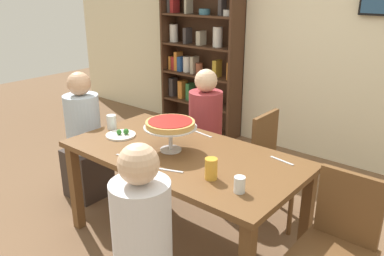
# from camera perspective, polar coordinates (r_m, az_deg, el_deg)

# --- Properties ---
(ground_plane) EXTENTS (12.00, 12.00, 0.00)m
(ground_plane) POSITION_cam_1_polar(r_m,az_deg,el_deg) (3.10, -1.23, -16.15)
(ground_plane) COLOR brown
(rear_partition) EXTENTS (8.00, 0.12, 2.80)m
(rear_partition) POSITION_cam_1_polar(r_m,az_deg,el_deg) (4.42, 18.21, 13.55)
(rear_partition) COLOR beige
(rear_partition) RESTS_ON ground_plane
(dining_table) EXTENTS (1.67, 0.88, 0.74)m
(dining_table) POSITION_cam_1_polar(r_m,az_deg,el_deg) (2.76, -1.33, -5.23)
(dining_table) COLOR brown
(dining_table) RESTS_ON ground_plane
(bookshelf) EXTENTS (1.10, 0.30, 2.21)m
(bookshelf) POSITION_cam_1_polar(r_m,az_deg,el_deg) (5.02, 1.25, 11.91)
(bookshelf) COLOR #422819
(bookshelf) RESTS_ON ground_plane
(diner_far_left) EXTENTS (0.34, 0.34, 1.15)m
(diner_far_left) POSITION_cam_1_polar(r_m,az_deg,el_deg) (3.59, 1.93, -1.80)
(diner_far_left) COLOR #382D28
(diner_far_left) RESTS_ON ground_plane
(diner_head_west) EXTENTS (0.34, 0.34, 1.15)m
(diner_head_west) POSITION_cam_1_polar(r_m,az_deg,el_deg) (3.61, -15.25, -2.41)
(diner_head_west) COLOR #382D28
(diner_head_west) RESTS_ON ground_plane
(chair_far_right) EXTENTS (0.40, 0.40, 0.87)m
(chair_far_right) POSITION_cam_1_polar(r_m,az_deg,el_deg) (3.26, 12.00, -4.79)
(chair_far_right) COLOR brown
(chair_far_right) RESTS_ON ground_plane
(chair_head_east) EXTENTS (0.40, 0.40, 0.87)m
(chair_head_east) POSITION_cam_1_polar(r_m,az_deg,el_deg) (2.41, 20.42, -15.28)
(chair_head_east) COLOR brown
(chair_head_east) RESTS_ON ground_plane
(deep_dish_pizza_stand) EXTENTS (0.37, 0.37, 0.22)m
(deep_dish_pizza_stand) POSITION_cam_1_polar(r_m,az_deg,el_deg) (2.69, -3.17, 0.33)
(deep_dish_pizza_stand) COLOR silver
(deep_dish_pizza_stand) RESTS_ON dining_table
(salad_plate_near_diner) EXTENTS (0.23, 0.23, 0.06)m
(salad_plate_near_diner) POSITION_cam_1_polar(r_m,az_deg,el_deg) (3.06, -10.25, -0.94)
(salad_plate_near_diner) COLOR white
(salad_plate_near_diner) RESTS_ON dining_table
(salad_plate_far_diner) EXTENTS (0.24, 0.24, 0.07)m
(salad_plate_far_diner) POSITION_cam_1_polar(r_m,az_deg,el_deg) (3.14, -2.37, 0.06)
(salad_plate_far_diner) COLOR white
(salad_plate_far_diner) RESTS_ON dining_table
(beer_glass_amber_tall) EXTENTS (0.08, 0.08, 0.13)m
(beer_glass_amber_tall) POSITION_cam_1_polar(r_m,az_deg,el_deg) (2.34, 2.79, -5.92)
(beer_glass_amber_tall) COLOR gold
(beer_glass_amber_tall) RESTS_ON dining_table
(water_glass_clear_near) EXTENTS (0.06, 0.06, 0.09)m
(water_glass_clear_near) POSITION_cam_1_polar(r_m,az_deg,el_deg) (2.22, 6.92, -8.15)
(water_glass_clear_near) COLOR white
(water_glass_clear_near) RESTS_ON dining_table
(water_glass_clear_far) EXTENTS (0.08, 0.08, 0.12)m
(water_glass_clear_far) POSITION_cam_1_polar(r_m,az_deg,el_deg) (3.20, -11.58, 0.85)
(water_glass_clear_far) COLOR white
(water_glass_clear_far) RESTS_ON dining_table
(cutlery_fork_near) EXTENTS (0.18, 0.04, 0.00)m
(cutlery_fork_near) POSITION_cam_1_polar(r_m,az_deg,el_deg) (2.66, 12.90, -4.64)
(cutlery_fork_near) COLOR silver
(cutlery_fork_near) RESTS_ON dining_table
(cutlery_knife_near) EXTENTS (0.18, 0.06, 0.00)m
(cutlery_knife_near) POSITION_cam_1_polar(r_m,az_deg,el_deg) (2.69, -9.32, -4.11)
(cutlery_knife_near) COLOR silver
(cutlery_knife_near) RESTS_ON dining_table
(cutlery_fork_far) EXTENTS (0.17, 0.08, 0.00)m
(cutlery_fork_far) POSITION_cam_1_polar(r_m,az_deg,el_deg) (2.47, -3.27, -6.15)
(cutlery_fork_far) COLOR silver
(cutlery_fork_far) RESTS_ON dining_table
(cutlery_knife_far) EXTENTS (0.18, 0.04, 0.00)m
(cutlery_knife_far) POSITION_cam_1_polar(r_m,az_deg,el_deg) (3.04, 1.65, -0.91)
(cutlery_knife_far) COLOR silver
(cutlery_knife_far) RESTS_ON dining_table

